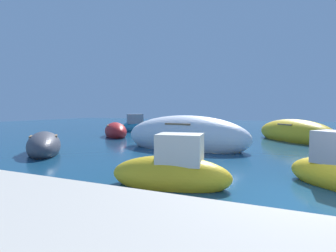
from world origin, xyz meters
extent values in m
plane|color=navy|center=(0.00, 0.00, 0.00)|extent=(80.00, 80.00, 0.00)
ellipsoid|color=#197233|center=(-7.20, 12.33, 0.31)|extent=(2.02, 4.13, 1.13)
cube|color=brown|center=(-7.20, 12.33, 0.69)|extent=(1.14, 0.98, 0.08)
ellipsoid|color=teal|center=(-13.06, 14.47, 0.30)|extent=(3.14, 2.88, 1.10)
cube|color=gray|center=(-13.25, 14.32, 1.06)|extent=(1.62, 1.56, 0.85)
ellipsoid|color=gold|center=(-0.63, 11.89, 0.47)|extent=(5.30, 5.62, 1.70)
cube|color=brown|center=(-0.63, 11.89, 1.02)|extent=(1.91, 1.88, 0.08)
ellipsoid|color=#B21E1E|center=(-12.05, 9.70, 0.35)|extent=(3.54, 3.64, 1.29)
cube|color=brown|center=(-12.05, 9.70, 0.78)|extent=(1.33, 1.32, 0.08)
ellipsoid|color=#3F3F47|center=(-10.67, 2.37, 0.34)|extent=(3.59, 3.57, 1.23)
cube|color=brown|center=(-10.67, 2.37, 0.75)|extent=(1.30, 1.30, 0.08)
ellipsoid|color=gold|center=(-3.56, -0.03, 0.28)|extent=(3.22, 1.61, 1.00)
cube|color=beige|center=(-3.31, 0.01, 0.96)|extent=(1.22, 0.97, 0.76)
ellipsoid|color=white|center=(-5.50, 6.22, 0.58)|extent=(6.55, 2.84, 2.11)
cube|color=brown|center=(-5.50, 6.22, 1.25)|extent=(1.42, 1.97, 0.08)
camera|label=1|loc=(-0.81, -6.26, 1.97)|focal=29.31mm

